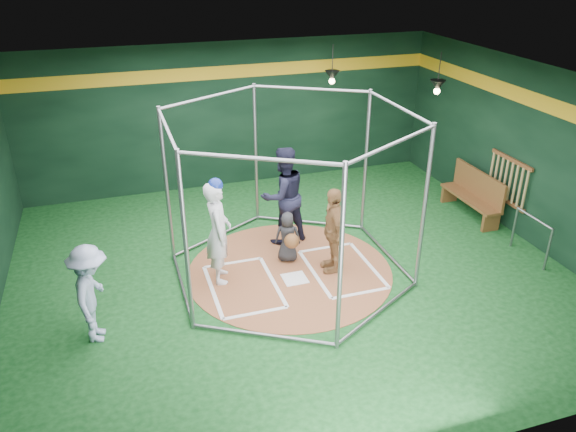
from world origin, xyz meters
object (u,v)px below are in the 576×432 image
object	(u,v)px
visitor_leopard	(333,230)
dugout_bench	(474,193)
umpire	(283,196)
batter_figure	(218,231)

from	to	relation	value
visitor_leopard	dugout_bench	world-z (taller)	visitor_leopard
dugout_bench	umpire	bearing A→B (deg)	178.23
batter_figure	dugout_bench	distance (m)	5.99
dugout_bench	batter_figure	bearing A→B (deg)	-171.35
batter_figure	dugout_bench	size ratio (longest dim) A/B	1.11
visitor_leopard	dugout_bench	size ratio (longest dim) A/B	0.92
visitor_leopard	dugout_bench	bearing A→B (deg)	115.26
visitor_leopard	umpire	xyz separation A→B (m)	(-0.53, 1.34, 0.18)
visitor_leopard	umpire	world-z (taller)	umpire
batter_figure	visitor_leopard	distance (m)	2.07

